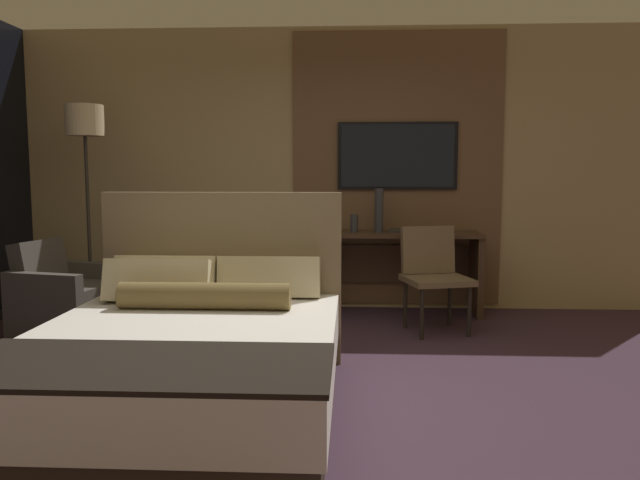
% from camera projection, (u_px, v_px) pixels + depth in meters
% --- Properties ---
extents(ground_plane, '(16.00, 16.00, 0.00)m').
position_uv_depth(ground_plane, '(298.00, 395.00, 3.86)').
color(ground_plane, '#3D2838').
extents(wall_back_tv_panel, '(7.20, 0.09, 2.80)m').
position_uv_depth(wall_back_tv_panel, '(329.00, 170.00, 6.28)').
color(wall_back_tv_panel, tan).
rests_on(wall_back_tv_panel, ground_plane).
extents(bed, '(1.71, 2.15, 1.23)m').
position_uv_depth(bed, '(189.00, 357.00, 3.59)').
color(bed, '#33281E').
rests_on(bed, ground_plane).
extents(desk, '(1.57, 0.51, 0.80)m').
position_uv_depth(desk, '(397.00, 260.00, 6.06)').
color(desk, '#422D1E').
rests_on(desk, ground_plane).
extents(tv, '(1.18, 0.04, 0.66)m').
position_uv_depth(tv, '(397.00, 156.00, 6.15)').
color(tv, black).
extents(desk_chair, '(0.64, 0.63, 0.90)m').
position_uv_depth(desk_chair, '(433.00, 269.00, 5.42)').
color(desk_chair, brown).
rests_on(desk_chair, ground_plane).
extents(armchair_by_window, '(0.84, 0.86, 0.81)m').
position_uv_depth(armchair_by_window, '(66.00, 302.00, 5.26)').
color(armchair_by_window, '#47423D').
rests_on(armchair_by_window, ground_plane).
extents(floor_lamp, '(0.34, 0.34, 1.98)m').
position_uv_depth(floor_lamp, '(85.00, 139.00, 5.68)').
color(floor_lamp, '#282623').
rests_on(floor_lamp, ground_plane).
extents(vase_tall, '(0.09, 0.09, 0.42)m').
position_uv_depth(vase_tall, '(379.00, 210.00, 5.97)').
color(vase_tall, '#333338').
rests_on(vase_tall, desk).
extents(vase_short, '(0.08, 0.08, 0.17)m').
position_uv_depth(vase_short, '(354.00, 224.00, 5.96)').
color(vase_short, '#333338').
rests_on(vase_short, desk).
extents(book, '(0.25, 0.20, 0.03)m').
position_uv_depth(book, '(400.00, 231.00, 6.00)').
color(book, '#332D28').
rests_on(book, desk).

